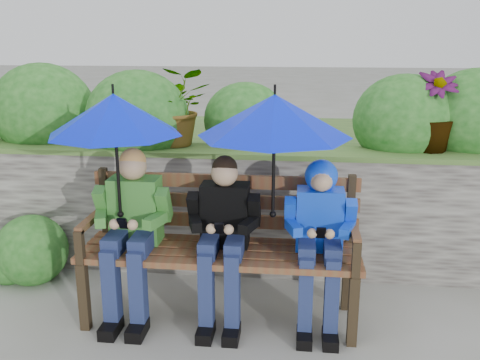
# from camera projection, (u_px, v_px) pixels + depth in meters

# --- Properties ---
(ground) EXTENTS (60.00, 60.00, 0.00)m
(ground) POSITION_uv_depth(u_px,v_px,m) (238.00, 311.00, 3.84)
(ground) COLOR slate
(ground) RESTS_ON ground
(garden_backdrop) EXTENTS (8.00, 2.89, 1.88)m
(garden_backdrop) POSITION_uv_depth(u_px,v_px,m) (241.00, 171.00, 5.22)
(garden_backdrop) COLOR #4B4642
(garden_backdrop) RESTS_ON ground
(park_bench) EXTENTS (1.89, 0.55, 1.00)m
(park_bench) POSITION_uv_depth(u_px,v_px,m) (222.00, 238.00, 3.68)
(park_bench) COLOR black
(park_bench) RESTS_ON ground
(boy_left) EXTENTS (0.51, 0.59, 1.18)m
(boy_left) POSITION_uv_depth(u_px,v_px,m) (132.00, 225.00, 3.63)
(boy_left) COLOR #2E8724
(boy_left) RESTS_ON ground
(boy_middle) EXTENTS (0.48, 0.56, 1.15)m
(boy_middle) POSITION_uv_depth(u_px,v_px,m) (223.00, 231.00, 3.57)
(boy_middle) COLOR black
(boy_middle) RESTS_ON ground
(boy_right) EXTENTS (0.47, 0.57, 1.13)m
(boy_right) POSITION_uv_depth(u_px,v_px,m) (320.00, 229.00, 3.51)
(boy_right) COLOR blue
(boy_right) RESTS_ON ground
(umbrella_left) EXTENTS (0.88, 0.88, 0.89)m
(umbrella_left) POSITION_uv_depth(u_px,v_px,m) (114.00, 114.00, 3.41)
(umbrella_left) COLOR #0018EF
(umbrella_left) RESTS_ON ground
(umbrella_right) EXTENTS (0.99, 0.99, 0.87)m
(umbrella_right) POSITION_uv_depth(u_px,v_px,m) (274.00, 116.00, 3.35)
(umbrella_right) COLOR #0018EF
(umbrella_right) RESTS_ON ground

